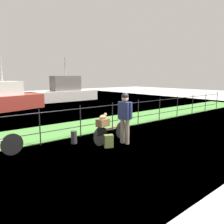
# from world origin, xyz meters

# --- Properties ---
(ground_plane) EXTENTS (60.00, 60.00, 0.00)m
(ground_plane) POSITION_xyz_m (0.00, 0.00, 0.00)
(ground_plane) COLOR #B2ADA3
(grass_strip) EXTENTS (27.00, 2.40, 0.03)m
(grass_strip) POSITION_xyz_m (0.00, 3.46, 0.01)
(grass_strip) COLOR #478438
(grass_strip) RESTS_ON ground
(harbor_water) EXTENTS (30.00, 30.00, 0.00)m
(harbor_water) POSITION_xyz_m (0.00, 12.17, 0.00)
(harbor_water) COLOR slate
(harbor_water) RESTS_ON ground
(iron_fence) EXTENTS (18.04, 0.04, 1.17)m
(iron_fence) POSITION_xyz_m (-0.00, 2.09, 0.67)
(iron_fence) COLOR black
(iron_fence) RESTS_ON ground
(bicycle_main) EXTENTS (1.68, 0.35, 0.61)m
(bicycle_main) POSITION_xyz_m (-1.02, 0.93, 0.33)
(bicycle_main) COLOR black
(bicycle_main) RESTS_ON ground
(wooden_crate) EXTENTS (0.43, 0.33, 0.24)m
(wooden_crate) POSITION_xyz_m (-1.41, 0.86, 0.73)
(wooden_crate) COLOR brown
(wooden_crate) RESTS_ON bicycle_main
(terrier_dog) EXTENTS (0.32, 0.19, 0.18)m
(terrier_dog) POSITION_xyz_m (-1.39, 0.87, 0.93)
(terrier_dog) COLOR tan
(terrier_dog) RESTS_ON wooden_crate
(cyclist_person) EXTENTS (0.32, 0.53, 1.68)m
(cyclist_person) POSITION_xyz_m (-0.77, 0.52, 1.00)
(cyclist_person) COLOR gray
(cyclist_person) RESTS_ON ground
(backpack_on_paving) EXTENTS (0.33, 0.28, 0.40)m
(backpack_on_paving) POSITION_xyz_m (-1.44, 0.54, 0.20)
(backpack_on_paving) COLOR olive
(backpack_on_paving) RESTS_ON ground
(mooring_bollard) EXTENTS (0.20, 0.20, 0.42)m
(mooring_bollard) POSITION_xyz_m (-2.07, 1.59, 0.21)
(mooring_bollard) COLOR #38383D
(mooring_bollard) RESTS_ON ground
(moored_boat_mid) EXTENTS (5.85, 1.74, 3.85)m
(moored_boat_mid) POSITION_xyz_m (3.90, 13.41, 0.81)
(moored_boat_mid) COLOR silver
(moored_boat_mid) RESTS_ON ground
(moored_boat_far) EXTENTS (5.24, 3.17, 3.48)m
(moored_boat_far) POSITION_xyz_m (-1.95, 10.88, 0.70)
(moored_boat_far) COLOR #9E3328
(moored_boat_far) RESTS_ON ground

